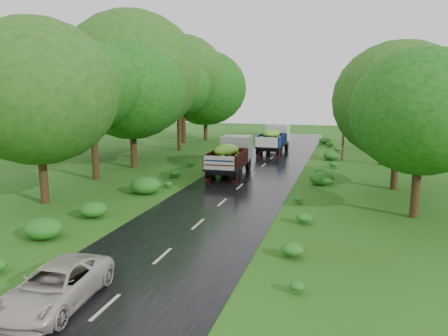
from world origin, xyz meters
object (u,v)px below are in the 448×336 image
at_px(truck_near, 231,154).
at_px(utility_pole, 344,118).
at_px(car, 56,286).
at_px(truck_far, 274,137).

height_order(truck_near, utility_pole, utility_pole).
bearing_deg(car, utility_pole, 71.22).
distance_m(truck_near, utility_pole, 11.51).
bearing_deg(car, truck_far, 84.12).
bearing_deg(truck_near, utility_pole, 45.84).
height_order(truck_far, utility_pole, utility_pole).
distance_m(car, utility_pole, 29.55).
bearing_deg(car, truck_near, 86.49).
bearing_deg(utility_pole, truck_far, 169.70).
relative_size(truck_near, car, 1.50).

